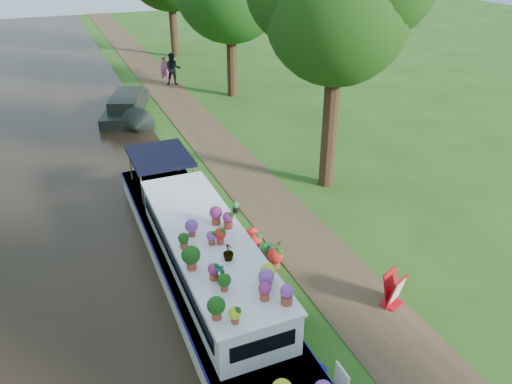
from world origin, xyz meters
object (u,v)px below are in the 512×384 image
Objects in this scene: plant_boat at (209,269)px; sandwich_board at (394,291)px; pedestrian_pink at (165,69)px; second_boat at (127,107)px; pedestrian_dark at (173,69)px.

plant_boat reaches higher than sandwich_board.
pedestrian_pink is (3.83, 20.68, -0.02)m from plant_boat.
sandwich_board is (3.69, -17.41, -0.01)m from second_boat.
pedestrian_dark reaches higher than second_boat.
plant_boat is 4.74m from sandwich_board.
pedestrian_dark is (4.15, 19.82, 0.15)m from plant_boat.
second_boat is at bearing 79.12° from sandwich_board.
pedestrian_pink is (3.34, 5.46, 0.37)m from second_boat.
pedestrian_dark reaches higher than sandwich_board.
pedestrian_dark reaches higher than pedestrian_pink.
pedestrian_dark is at bearing 78.17° from plant_boat.
pedestrian_pink is 0.94m from pedestrian_dark.
second_boat is at bearing 88.12° from plant_boat.
sandwich_board is at bearing -77.01° from pedestrian_dark.
sandwich_board is 22.87m from pedestrian_pink.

